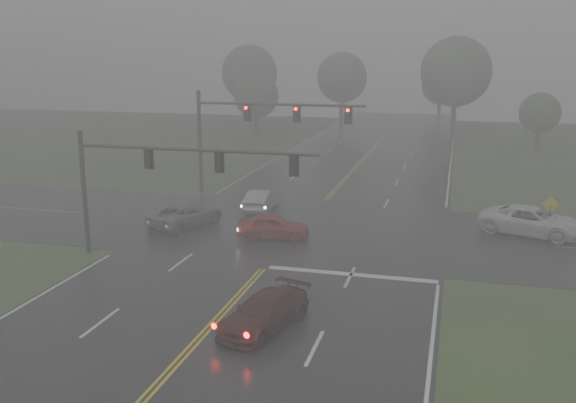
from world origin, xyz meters
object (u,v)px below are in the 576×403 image
(sedan_red, at_px, (274,238))
(signal_gantry_far, at_px, (248,123))
(sedan_silver, at_px, (262,210))
(car_grey, at_px, (186,226))
(pickup_white, at_px, (531,235))
(sedan_maroon, at_px, (264,329))
(signal_gantry_near, at_px, (152,171))

(sedan_red, xyz_separation_m, signal_gantry_far, (-5.22, 11.18, 5.53))
(sedan_silver, relative_size, car_grey, 0.85)
(pickup_white, bearing_deg, sedan_red, 126.43)
(sedan_maroon, height_order, signal_gantry_near, signal_gantry_near)
(car_grey, bearing_deg, signal_gantry_near, 118.24)
(sedan_maroon, bearing_deg, car_grey, 141.60)
(signal_gantry_far, bearing_deg, signal_gantry_near, -89.56)
(signal_gantry_near, bearing_deg, signal_gantry_far, 90.44)
(sedan_silver, bearing_deg, pickup_white, 172.40)
(sedan_maroon, relative_size, sedan_silver, 1.06)
(sedan_silver, bearing_deg, signal_gantry_far, -64.04)
(car_grey, xyz_separation_m, pickup_white, (21.06, 3.44, 0.00))
(sedan_maroon, height_order, sedan_silver, sedan_silver)
(sedan_red, bearing_deg, pickup_white, -83.80)
(signal_gantry_near, bearing_deg, sedan_silver, 78.51)
(car_grey, relative_size, signal_gantry_far, 0.40)
(sedan_maroon, relative_size, signal_gantry_near, 0.36)
(sedan_silver, xyz_separation_m, car_grey, (-3.42, -5.21, 0.00))
(sedan_silver, distance_m, car_grey, 6.23)
(signal_gantry_far, bearing_deg, sedan_silver, -62.18)
(pickup_white, bearing_deg, sedan_maroon, 164.37)
(car_grey, height_order, signal_gantry_far, signal_gantry_far)
(sedan_maroon, relative_size, sedan_red, 1.12)
(signal_gantry_far, bearing_deg, pickup_white, -17.87)
(sedan_silver, relative_size, pickup_white, 0.74)
(car_grey, bearing_deg, signal_gantry_far, -76.42)
(sedan_red, distance_m, pickup_white, 15.63)
(car_grey, distance_m, signal_gantry_far, 11.41)
(sedan_red, bearing_deg, sedan_maroon, -176.81)
(car_grey, bearing_deg, sedan_maroon, 143.40)
(signal_gantry_near, relative_size, signal_gantry_far, 1.01)
(sedan_silver, bearing_deg, car_grey, 54.89)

